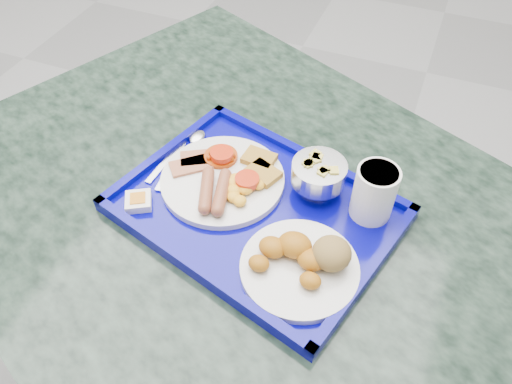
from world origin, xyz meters
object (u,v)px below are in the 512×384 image
(table, at_px, (269,292))
(fruit_bowl, at_px, (319,173))
(juice_cup, at_px, (374,191))
(tray, at_px, (256,210))
(bread_plate, at_px, (304,261))
(main_plate, at_px, (225,178))

(table, height_order, fruit_bowl, fruit_bowl)
(table, xyz_separation_m, fruit_bowl, (0.05, 0.10, 0.27))
(juice_cup, bearing_deg, table, -150.89)
(tray, height_order, bread_plate, bread_plate)
(bread_plate, distance_m, fruit_bowl, 0.17)
(bread_plate, xyz_separation_m, fruit_bowl, (-0.03, 0.16, 0.02))
(bread_plate, distance_m, juice_cup, 0.17)
(table, distance_m, tray, 0.22)
(fruit_bowl, bearing_deg, main_plate, -164.34)
(tray, xyz_separation_m, main_plate, (-0.07, 0.03, 0.02))
(tray, relative_size, juice_cup, 5.37)
(fruit_bowl, relative_size, juice_cup, 0.97)
(table, distance_m, main_plate, 0.26)
(table, xyz_separation_m, tray, (-0.03, 0.02, 0.22))
(juice_cup, bearing_deg, tray, -160.89)
(table, height_order, main_plate, main_plate)
(main_plate, xyz_separation_m, bread_plate, (0.19, -0.12, 0.01))
(tray, relative_size, main_plate, 2.37)
(tray, bearing_deg, bread_plate, -37.37)
(fruit_bowl, bearing_deg, table, -116.90)
(bread_plate, bearing_deg, table, 139.31)
(main_plate, distance_m, bread_plate, 0.22)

